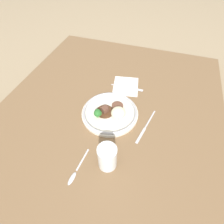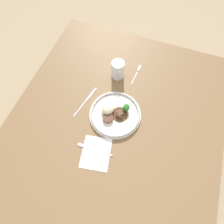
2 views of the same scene
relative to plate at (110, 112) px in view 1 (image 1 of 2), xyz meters
name	(u,v)px [view 1 (image 1 of 2)]	position (x,y,z in m)	size (l,w,h in m)	color
ground_plane	(110,113)	(-0.04, -0.02, -0.06)	(8.00, 8.00, 0.00)	#998466
dining_table	(110,111)	(-0.04, -0.02, -0.04)	(1.35, 1.16, 0.04)	brown
napkin	(126,86)	(-0.24, 0.02, -0.02)	(0.19, 0.17, 0.00)	white
plate	(110,112)	(0.00, 0.00, 0.00)	(0.29, 0.29, 0.06)	silver
juice_glass	(107,158)	(0.26, 0.07, 0.04)	(0.08, 0.08, 0.12)	#F4AD19
fork	(130,88)	(-0.22, 0.05, -0.01)	(0.02, 0.19, 0.00)	silver
knife	(145,127)	(0.03, 0.19, -0.02)	(0.22, 0.06, 0.00)	silver
spoon	(75,174)	(0.34, -0.04, -0.02)	(0.17, 0.03, 0.01)	silver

